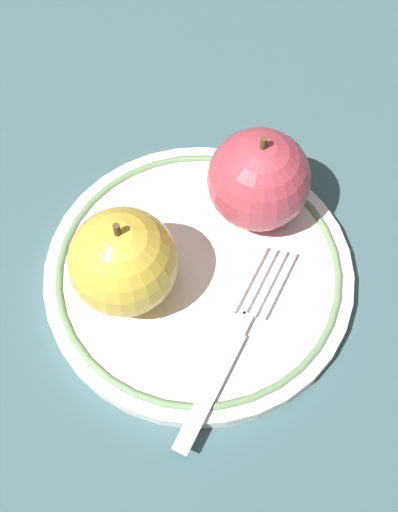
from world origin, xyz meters
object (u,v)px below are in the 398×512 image
apple_red_whole (123,262)px  fork (231,349)px  plate (199,273)px  apple_second_whole (259,180)px

apple_red_whole → fork: size_ratio=0.51×
plate → apple_second_whole: (0.07, -0.03, 0.05)m
apple_second_whole → fork: size_ratio=0.51×
plate → apple_second_whole: size_ratio=2.69×
plate → apple_red_whole: 0.07m
apple_second_whole → fork: 0.13m
apple_red_whole → apple_second_whole: bearing=-40.8°
apple_red_whole → plate: bearing=-59.9°
plate → fork: 0.07m
fork → apple_second_whole: bearing=16.0°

